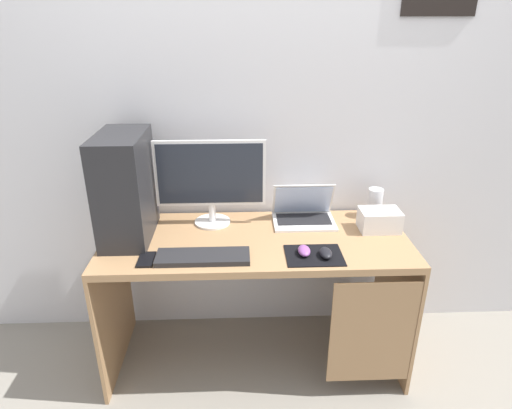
{
  "coord_description": "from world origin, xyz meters",
  "views": [
    {
      "loc": [
        -0.08,
        -1.91,
        1.75
      ],
      "look_at": [
        0.0,
        0.0,
        0.92
      ],
      "focal_mm": 30.75,
      "sensor_mm": 36.0,
      "label": 1
    }
  ],
  "objects_px": {
    "monitor": "(211,180)",
    "projector": "(379,220)",
    "speaker": "(375,203)",
    "pc_tower": "(125,187)",
    "mouse_left": "(304,251)",
    "keyboard": "(203,257)",
    "cell_phone": "(146,260)",
    "mouse_right": "(326,253)",
    "laptop": "(304,214)"
  },
  "relations": [
    {
      "from": "projector",
      "to": "keyboard",
      "type": "height_order",
      "value": "projector"
    },
    {
      "from": "laptop",
      "to": "mouse_right",
      "type": "distance_m",
      "value": 0.39
    },
    {
      "from": "pc_tower",
      "to": "speaker",
      "type": "height_order",
      "value": "pc_tower"
    },
    {
      "from": "projector",
      "to": "speaker",
      "type": "bearing_deg",
      "value": 82.87
    },
    {
      "from": "laptop",
      "to": "speaker",
      "type": "height_order",
      "value": "laptop"
    },
    {
      "from": "mouse_left",
      "to": "cell_phone",
      "type": "relative_size",
      "value": 0.74
    },
    {
      "from": "monitor",
      "to": "projector",
      "type": "bearing_deg",
      "value": -6.99
    },
    {
      "from": "speaker",
      "to": "cell_phone",
      "type": "distance_m",
      "value": 1.23
    },
    {
      "from": "laptop",
      "to": "cell_phone",
      "type": "relative_size",
      "value": 2.48
    },
    {
      "from": "projector",
      "to": "cell_phone",
      "type": "xyz_separation_m",
      "value": [
        -1.13,
        -0.26,
        -0.05
      ]
    },
    {
      "from": "pc_tower",
      "to": "cell_phone",
      "type": "xyz_separation_m",
      "value": [
        0.12,
        -0.25,
        -0.25
      ]
    },
    {
      "from": "monitor",
      "to": "speaker",
      "type": "height_order",
      "value": "monitor"
    },
    {
      "from": "monitor",
      "to": "keyboard",
      "type": "relative_size",
      "value": 1.33
    },
    {
      "from": "laptop",
      "to": "keyboard",
      "type": "bearing_deg",
      "value": -143.1
    },
    {
      "from": "projector",
      "to": "keyboard",
      "type": "bearing_deg",
      "value": -163.33
    },
    {
      "from": "projector",
      "to": "mouse_left",
      "type": "xyz_separation_m",
      "value": [
        -0.42,
        -0.24,
        -0.03
      ]
    },
    {
      "from": "pc_tower",
      "to": "mouse_left",
      "type": "xyz_separation_m",
      "value": [
        0.83,
        -0.23,
        -0.24
      ]
    },
    {
      "from": "keyboard",
      "to": "mouse_right",
      "type": "xyz_separation_m",
      "value": [
        0.55,
        -0.0,
        0.01
      ]
    },
    {
      "from": "pc_tower",
      "to": "laptop",
      "type": "bearing_deg",
      "value": 8.67
    },
    {
      "from": "monitor",
      "to": "speaker",
      "type": "xyz_separation_m",
      "value": [
        0.87,
        0.06,
        -0.17
      ]
    },
    {
      "from": "mouse_left",
      "to": "mouse_right",
      "type": "xyz_separation_m",
      "value": [
        0.09,
        -0.02,
        0.0
      ]
    },
    {
      "from": "keyboard",
      "to": "mouse_right",
      "type": "bearing_deg",
      "value": -0.52
    },
    {
      "from": "speaker",
      "to": "mouse_left",
      "type": "distance_m",
      "value": 0.6
    },
    {
      "from": "mouse_left",
      "to": "mouse_right",
      "type": "height_order",
      "value": "same"
    },
    {
      "from": "speaker",
      "to": "mouse_right",
      "type": "distance_m",
      "value": 0.55
    },
    {
      "from": "speaker",
      "to": "keyboard",
      "type": "height_order",
      "value": "speaker"
    },
    {
      "from": "laptop",
      "to": "keyboard",
      "type": "height_order",
      "value": "laptop"
    },
    {
      "from": "laptop",
      "to": "mouse_right",
      "type": "height_order",
      "value": "laptop"
    },
    {
      "from": "monitor",
      "to": "keyboard",
      "type": "distance_m",
      "value": 0.44
    },
    {
      "from": "pc_tower",
      "to": "keyboard",
      "type": "height_order",
      "value": "pc_tower"
    },
    {
      "from": "monitor",
      "to": "mouse_right",
      "type": "distance_m",
      "value": 0.69
    },
    {
      "from": "projector",
      "to": "mouse_right",
      "type": "relative_size",
      "value": 2.08
    },
    {
      "from": "pc_tower",
      "to": "mouse_right",
      "type": "distance_m",
      "value": 0.99
    },
    {
      "from": "projector",
      "to": "keyboard",
      "type": "relative_size",
      "value": 0.48
    },
    {
      "from": "keyboard",
      "to": "mouse_left",
      "type": "xyz_separation_m",
      "value": [
        0.46,
        0.02,
        0.01
      ]
    },
    {
      "from": "speaker",
      "to": "mouse_left",
      "type": "bearing_deg",
      "value": -137.38
    },
    {
      "from": "keyboard",
      "to": "cell_phone",
      "type": "xyz_separation_m",
      "value": [
        -0.25,
        -0.0,
        -0.01
      ]
    },
    {
      "from": "keyboard",
      "to": "mouse_left",
      "type": "relative_size",
      "value": 4.38
    },
    {
      "from": "speaker",
      "to": "mouse_right",
      "type": "bearing_deg",
      "value": -128.69
    },
    {
      "from": "laptop",
      "to": "cell_phone",
      "type": "height_order",
      "value": "laptop"
    },
    {
      "from": "projector",
      "to": "monitor",
      "type": "bearing_deg",
      "value": 173.01
    },
    {
      "from": "pc_tower",
      "to": "cell_phone",
      "type": "distance_m",
      "value": 0.37
    },
    {
      "from": "speaker",
      "to": "cell_phone",
      "type": "relative_size",
      "value": 1.22
    },
    {
      "from": "laptop",
      "to": "projector",
      "type": "xyz_separation_m",
      "value": [
        0.37,
        -0.12,
        0.01
      ]
    },
    {
      "from": "laptop",
      "to": "mouse_left",
      "type": "height_order",
      "value": "laptop"
    },
    {
      "from": "speaker",
      "to": "projector",
      "type": "bearing_deg",
      "value": -97.13
    },
    {
      "from": "speaker",
      "to": "cell_phone",
      "type": "xyz_separation_m",
      "value": [
        -1.15,
        -0.42,
        -0.07
      ]
    },
    {
      "from": "monitor",
      "to": "projector",
      "type": "distance_m",
      "value": 0.88
    },
    {
      "from": "projector",
      "to": "mouse_right",
      "type": "bearing_deg",
      "value": -140.32
    },
    {
      "from": "pc_tower",
      "to": "mouse_left",
      "type": "distance_m",
      "value": 0.89
    }
  ]
}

